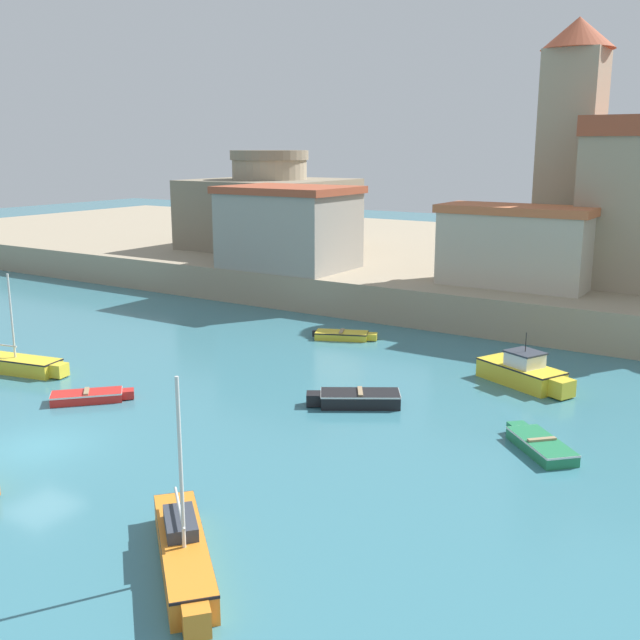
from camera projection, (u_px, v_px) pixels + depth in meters
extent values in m
plane|color=teal|center=(37.00, 447.00, 27.64)|extent=(200.00, 200.00, 0.00)
cube|color=gray|center=(479.00, 263.00, 63.61)|extent=(120.00, 40.00, 2.35)
cube|color=red|center=(87.00, 397.00, 32.54)|extent=(2.87, 2.93, 0.43)
cube|color=red|center=(128.00, 394.00, 32.94)|extent=(0.81, 0.80, 0.36)
cube|color=white|center=(87.00, 393.00, 32.50)|extent=(2.90, 2.96, 0.07)
cube|color=#997F5B|center=(86.00, 391.00, 32.48)|extent=(0.84, 0.81, 0.08)
cube|color=yellow|center=(342.00, 335.00, 43.13)|extent=(3.22, 2.31, 0.43)
cube|color=yellow|center=(372.00, 337.00, 42.85)|extent=(0.77, 0.84, 0.37)
cube|color=black|center=(342.00, 332.00, 43.09)|extent=(3.25, 2.33, 0.07)
cube|color=#997F5B|center=(342.00, 331.00, 43.07)|extent=(0.60, 1.03, 0.08)
cube|color=black|center=(314.00, 333.00, 43.38)|extent=(0.26, 0.26, 0.36)
cube|color=orange|center=(183.00, 553.00, 19.67)|extent=(4.92, 4.54, 0.80)
cube|color=orange|center=(197.00, 621.00, 16.83)|extent=(0.81, 0.82, 0.68)
cube|color=black|center=(183.00, 540.00, 19.59)|extent=(4.97, 4.59, 0.07)
cylinder|color=silver|center=(181.00, 464.00, 18.68)|extent=(0.10, 0.10, 4.58)
cylinder|color=silver|center=(179.00, 508.00, 20.11)|extent=(1.92, 1.72, 0.08)
cube|color=#333842|center=(180.00, 523.00, 20.06)|extent=(1.78, 1.71, 0.36)
cube|color=black|center=(360.00, 399.00, 32.00)|extent=(3.57, 2.96, 0.60)
cube|color=black|center=(314.00, 399.00, 32.02)|extent=(0.94, 0.98, 0.51)
cube|color=white|center=(360.00, 393.00, 31.94)|extent=(3.61, 2.99, 0.07)
cube|color=#997F5B|center=(360.00, 391.00, 31.92)|extent=(0.80, 1.10, 0.08)
cube|color=yellow|center=(520.00, 374.00, 34.92)|extent=(4.41, 3.27, 0.92)
cube|color=yellow|center=(562.00, 388.00, 32.93)|extent=(1.11, 1.19, 0.78)
cube|color=black|center=(521.00, 366.00, 34.83)|extent=(4.46, 3.30, 0.07)
cube|color=silver|center=(525.00, 360.00, 34.58)|extent=(1.83, 1.77, 0.61)
cube|color=#2D333D|center=(525.00, 352.00, 34.50)|extent=(1.98, 1.90, 0.08)
cylinder|color=black|center=(526.00, 342.00, 34.39)|extent=(0.04, 0.04, 0.90)
cube|color=yellow|center=(9.00, 364.00, 36.93)|extent=(5.67, 2.43, 0.75)
cube|color=yellow|center=(59.00, 370.00, 35.86)|extent=(0.74, 0.84, 0.64)
cube|color=black|center=(9.00, 357.00, 36.85)|extent=(5.72, 2.45, 0.07)
cylinder|color=silver|center=(11.00, 316.00, 36.23)|extent=(0.10, 0.10, 4.16)
cube|color=#237A4C|center=(541.00, 446.00, 27.12)|extent=(3.08, 3.07, 0.45)
cube|color=#237A4C|center=(518.00, 428.00, 28.86)|extent=(0.90, 0.90, 0.39)
cube|color=white|center=(542.00, 441.00, 27.08)|extent=(3.11, 3.10, 0.07)
cube|color=#997F5B|center=(542.00, 439.00, 27.06)|extent=(0.90, 0.91, 0.08)
cube|color=gray|center=(569.00, 165.00, 49.51)|extent=(3.60, 3.60, 14.56)
cone|color=#9E472D|center=(579.00, 33.00, 47.64)|extent=(4.69, 4.69, 2.00)
cube|color=gray|center=(270.00, 213.00, 64.48)|extent=(11.86, 11.86, 5.77)
cylinder|color=gray|center=(270.00, 204.00, 64.30)|extent=(6.35, 6.35, 7.40)
cylinder|color=gray|center=(269.00, 155.00, 63.38)|extent=(6.67, 6.67, 0.80)
cube|color=gray|center=(289.00, 231.00, 53.31)|extent=(8.64, 6.45, 5.28)
cube|color=#9E472D|center=(288.00, 190.00, 52.66)|extent=(9.07, 6.77, 0.50)
cube|color=#BCB29E|center=(515.00, 250.00, 46.26)|extent=(8.97, 4.00, 4.49)
cube|color=#C1663D|center=(517.00, 210.00, 45.70)|extent=(9.42, 4.20, 0.50)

